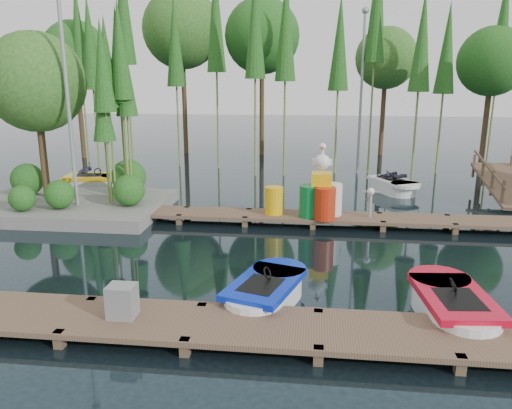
# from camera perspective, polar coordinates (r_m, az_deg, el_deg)

# --- Properties ---
(ground_plane) EXTENTS (90.00, 90.00, 0.00)m
(ground_plane) POSITION_cam_1_polar(r_m,az_deg,el_deg) (13.11, -2.44, -5.14)
(ground_plane) COLOR #1B2A32
(near_dock) EXTENTS (18.00, 1.50, 0.50)m
(near_dock) POSITION_cam_1_polar(r_m,az_deg,el_deg) (8.98, -7.10, -13.38)
(near_dock) COLOR brown
(near_dock) RESTS_ON ground
(far_dock) EXTENTS (15.00, 1.20, 0.50)m
(far_dock) POSITION_cam_1_polar(r_m,az_deg,el_deg) (15.30, 2.73, -1.33)
(far_dock) COLOR brown
(far_dock) RESTS_ON ground
(island) EXTENTS (6.20, 4.20, 6.75)m
(island) POSITION_cam_1_polar(r_m,az_deg,el_deg) (17.60, -21.74, 9.54)
(island) COLOR slate
(island) RESTS_ON ground
(tree_screen) EXTENTS (34.42, 18.53, 10.31)m
(tree_screen) POSITION_cam_1_polar(r_m,az_deg,el_deg) (23.19, -3.50, 18.76)
(tree_screen) COLOR #46341E
(tree_screen) RESTS_ON ground
(lamp_island) EXTENTS (0.30, 0.30, 7.25)m
(lamp_island) POSITION_cam_1_polar(r_m,az_deg,el_deg) (16.48, -20.90, 13.10)
(lamp_island) COLOR gray
(lamp_island) RESTS_ON ground
(lamp_rear) EXTENTS (0.30, 0.30, 7.25)m
(lamp_rear) POSITION_cam_1_polar(r_m,az_deg,el_deg) (23.27, 12.01, 13.89)
(lamp_rear) COLOR gray
(lamp_rear) RESTS_ON ground
(ramp) EXTENTS (1.50, 3.94, 1.49)m
(ramp) POSITION_cam_1_polar(r_m,az_deg,el_deg) (20.32, 26.76, 2.14)
(ramp) COLOR brown
(ramp) RESTS_ON ground
(boat_blue) EXTENTS (1.79, 2.69, 0.83)m
(boat_blue) POSITION_cam_1_polar(r_m,az_deg,el_deg) (10.01, 1.10, -10.11)
(boat_blue) COLOR white
(boat_blue) RESTS_ON ground
(boat_red) EXTENTS (1.42, 2.72, 0.88)m
(boat_red) POSITION_cam_1_polar(r_m,az_deg,el_deg) (10.09, 21.55, -10.92)
(boat_red) COLOR white
(boat_red) RESTS_ON ground
(boat_yellow_far) EXTENTS (2.94, 1.57, 1.41)m
(boat_yellow_far) POSITION_cam_1_polar(r_m,az_deg,el_deg) (20.80, -17.85, 2.45)
(boat_yellow_far) COLOR white
(boat_yellow_far) RESTS_ON ground
(boat_white_far) EXTENTS (2.10, 2.69, 1.16)m
(boat_white_far) POSITION_cam_1_polar(r_m,az_deg,el_deg) (20.03, 15.41, 2.07)
(boat_white_far) COLOR white
(boat_white_far) RESTS_ON ground
(utility_cabinet) EXTENTS (0.48, 0.41, 0.59)m
(utility_cabinet) POSITION_cam_1_polar(r_m,az_deg,el_deg) (9.18, -15.05, -10.61)
(utility_cabinet) COLOR gray
(utility_cabinet) RESTS_ON near_dock
(yellow_barrel) EXTENTS (0.56, 0.56, 0.84)m
(yellow_barrel) POSITION_cam_1_polar(r_m,az_deg,el_deg) (15.19, 2.06, 0.47)
(yellow_barrel) COLOR #F2B40C
(yellow_barrel) RESTS_ON far_dock
(drum_cluster) EXTENTS (1.28, 1.17, 2.21)m
(drum_cluster) POSITION_cam_1_polar(r_m,az_deg,el_deg) (14.94, 7.55, 1.01)
(drum_cluster) COLOR #0C6D2C
(drum_cluster) RESTS_ON far_dock
(seagull_post) EXTENTS (0.55, 0.30, 0.89)m
(seagull_post) POSITION_cam_1_polar(r_m,az_deg,el_deg) (15.19, 12.95, 0.80)
(seagull_post) COLOR gray
(seagull_post) RESTS_ON far_dock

